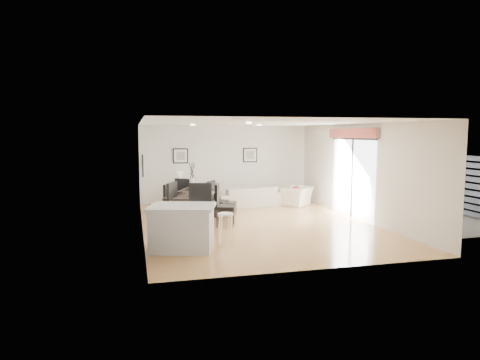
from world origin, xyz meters
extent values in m
plane|color=tan|center=(0.00, 0.00, 0.00)|extent=(8.00, 8.00, 0.00)
cube|color=silver|center=(0.00, 4.00, 1.35)|extent=(6.00, 0.04, 2.70)
cube|color=silver|center=(0.00, -4.00, 1.35)|extent=(6.00, 0.04, 2.70)
cube|color=silver|center=(-3.00, 0.00, 1.35)|extent=(0.04, 8.00, 2.70)
cube|color=silver|center=(3.00, 0.00, 1.35)|extent=(0.04, 8.00, 2.70)
cube|color=white|center=(0.00, 0.00, 2.70)|extent=(6.00, 8.00, 0.02)
imported|color=#A39684|center=(0.49, 2.74, 0.34)|extent=(2.44, 1.30, 0.68)
imported|color=#EDE6CD|center=(2.15, 2.54, 0.31)|extent=(1.28, 1.28, 0.63)
imported|color=#305323|center=(5.90, 0.04, 0.31)|extent=(0.64, 0.58, 0.63)
imported|color=#305323|center=(5.44, 1.54, 0.35)|extent=(0.45, 0.45, 0.69)
cube|color=black|center=(-1.68, 0.42, 0.80)|extent=(1.68, 2.23, 0.07)
cylinder|color=black|center=(-2.43, -0.28, 0.38)|extent=(0.08, 0.08, 0.77)
cylinder|color=black|center=(-1.73, 1.45, 0.38)|extent=(0.08, 0.08, 0.77)
cylinder|color=black|center=(-1.63, -0.61, 0.38)|extent=(0.08, 0.08, 0.77)
cylinder|color=black|center=(-0.92, 1.12, 0.38)|extent=(0.08, 0.08, 0.77)
cube|color=black|center=(-2.48, -0.08, 0.54)|extent=(0.73, 0.73, 0.09)
cube|color=black|center=(-2.26, -0.18, 0.89)|extent=(0.30, 0.52, 0.65)
cylinder|color=black|center=(-2.57, 0.20, 0.25)|extent=(0.04, 0.04, 0.50)
cylinder|color=black|center=(-2.19, 0.02, 0.25)|extent=(0.04, 0.04, 0.50)
cylinder|color=black|center=(-2.76, -0.18, 0.25)|extent=(0.04, 0.04, 0.50)
cylinder|color=black|center=(-2.38, -0.36, 0.25)|extent=(0.04, 0.04, 0.50)
cube|color=black|center=(-2.48, 0.92, 0.47)|extent=(0.64, 0.64, 0.08)
cube|color=black|center=(-2.30, 0.82, 0.77)|extent=(0.28, 0.45, 0.57)
cylinder|color=black|center=(-2.55, 1.17, 0.22)|extent=(0.04, 0.04, 0.43)
cylinder|color=black|center=(-2.22, 0.99, 0.22)|extent=(0.04, 0.04, 0.43)
cylinder|color=black|center=(-2.73, 0.84, 0.22)|extent=(0.04, 0.04, 0.43)
cylinder|color=black|center=(-2.40, 0.67, 0.22)|extent=(0.04, 0.04, 0.43)
cube|color=black|center=(-0.88, -0.08, 0.50)|extent=(0.63, 0.63, 0.09)
cube|color=black|center=(-1.09, -0.01, 0.82)|extent=(0.22, 0.50, 0.60)
cylinder|color=black|center=(-0.75, -0.33, 0.23)|extent=(0.04, 0.04, 0.46)
cylinder|color=black|center=(-1.13, -0.21, 0.23)|extent=(0.04, 0.04, 0.46)
cylinder|color=black|center=(-0.63, 0.04, 0.23)|extent=(0.04, 0.04, 0.46)
cylinder|color=black|center=(-1.00, 0.17, 0.23)|extent=(0.04, 0.04, 0.46)
cube|color=black|center=(-0.88, 0.92, 0.49)|extent=(0.67, 0.67, 0.08)
cube|color=black|center=(-1.05, 1.04, 0.79)|extent=(0.32, 0.44, 0.58)
cylinder|color=black|center=(-0.83, 0.65, 0.22)|extent=(0.04, 0.04, 0.44)
cylinder|color=black|center=(-1.14, 0.87, 0.22)|extent=(0.04, 0.04, 0.44)
cylinder|color=black|center=(-0.62, 0.97, 0.22)|extent=(0.04, 0.04, 0.44)
cylinder|color=black|center=(-0.93, 1.18, 0.22)|extent=(0.04, 0.04, 0.44)
cube|color=black|center=(-1.68, -0.91, 0.55)|extent=(0.65, 0.65, 0.10)
cube|color=black|center=(-1.63, -0.68, 0.90)|extent=(0.56, 0.18, 0.66)
cylinder|color=black|center=(-1.93, -1.08, 0.25)|extent=(0.04, 0.04, 0.50)
cylinder|color=black|center=(-1.84, -0.66, 0.25)|extent=(0.04, 0.04, 0.50)
cylinder|color=black|center=(-1.51, -1.17, 0.25)|extent=(0.04, 0.04, 0.50)
cylinder|color=black|center=(-1.42, -0.74, 0.25)|extent=(0.04, 0.04, 0.50)
cube|color=black|center=(-1.68, 1.75, 0.50)|extent=(0.69, 0.69, 0.09)
cube|color=black|center=(-1.80, 1.57, 0.82)|extent=(0.45, 0.33, 0.60)
cylinder|color=black|center=(-1.41, 1.80, 0.23)|extent=(0.04, 0.04, 0.46)
cylinder|color=black|center=(-1.62, 1.48, 0.23)|extent=(0.04, 0.04, 0.46)
cylinder|color=black|center=(-1.73, 2.02, 0.23)|extent=(0.04, 0.04, 0.46)
cylinder|color=black|center=(-1.95, 1.70, 0.23)|extent=(0.04, 0.04, 0.46)
cylinder|color=white|center=(-1.68, 0.42, 1.03)|extent=(0.14, 0.14, 0.40)
cylinder|color=black|center=(-1.34, 0.42, 0.84)|extent=(0.39, 0.39, 0.01)
cylinder|color=black|center=(-1.34, 0.42, 0.87)|extent=(0.21, 0.21, 0.06)
cylinder|color=black|center=(-1.68, 1.05, 0.84)|extent=(0.39, 0.39, 0.01)
cylinder|color=black|center=(-1.68, 1.05, 0.87)|extent=(0.21, 0.21, 0.06)
cylinder|color=black|center=(-2.02, 0.42, 0.84)|extent=(0.39, 0.39, 0.01)
cylinder|color=black|center=(-2.02, 0.42, 0.87)|extent=(0.21, 0.21, 0.06)
cylinder|color=black|center=(-1.68, -0.21, 0.84)|extent=(0.39, 0.39, 0.01)
cylinder|color=black|center=(-1.68, -0.21, 0.87)|extent=(0.21, 0.21, 0.06)
cube|color=black|center=(-0.69, 1.60, 0.19)|extent=(1.08, 0.87, 0.38)
cube|color=black|center=(-1.65, 3.66, 0.33)|extent=(0.53, 0.53, 0.67)
cylinder|color=white|center=(-1.65, 3.66, 0.77)|extent=(0.11, 0.11, 0.20)
cone|color=white|center=(-1.65, 3.66, 1.00)|extent=(0.24, 0.24, 0.26)
cube|color=#A3151D|center=(2.06, 2.45, 0.50)|extent=(0.27, 0.26, 0.29)
cube|color=silver|center=(-2.23, -2.08, 0.44)|extent=(1.45, 1.24, 0.88)
cube|color=silver|center=(-2.23, -2.08, 0.91)|extent=(1.58, 1.37, 0.06)
cylinder|color=white|center=(-1.30, -2.08, 0.71)|extent=(0.33, 0.33, 0.05)
cylinder|color=silver|center=(-1.19, -1.97, 0.35)|extent=(0.02, 0.02, 0.71)
cylinder|color=silver|center=(-1.41, -1.97, 0.35)|extent=(0.02, 0.02, 0.71)
cylinder|color=silver|center=(-1.41, -2.20, 0.35)|extent=(0.02, 0.02, 0.71)
cylinder|color=silver|center=(-1.19, -2.20, 0.35)|extent=(0.02, 0.02, 0.71)
cube|color=black|center=(-1.60, 3.97, 1.65)|extent=(0.52, 0.03, 0.52)
cube|color=white|center=(-1.60, 3.97, 1.65)|extent=(0.44, 0.04, 0.44)
cube|color=#555551|center=(-1.60, 3.97, 1.65)|extent=(0.30, 0.04, 0.30)
cube|color=black|center=(0.90, 3.97, 1.65)|extent=(0.52, 0.03, 0.52)
cube|color=white|center=(0.90, 3.97, 1.65)|extent=(0.44, 0.04, 0.44)
cube|color=#555551|center=(0.90, 3.97, 1.65)|extent=(0.30, 0.04, 0.30)
cube|color=black|center=(-2.97, -0.20, 1.65)|extent=(0.03, 0.52, 0.52)
cube|color=white|center=(-2.97, -0.20, 1.65)|extent=(0.04, 0.44, 0.44)
cube|color=#555551|center=(-2.97, -0.20, 1.65)|extent=(0.04, 0.30, 0.30)
cube|color=white|center=(2.98, 0.30, 1.12)|extent=(0.02, 2.40, 2.25)
cube|color=black|center=(2.96, 0.30, 1.12)|extent=(0.03, 0.05, 2.25)
cube|color=black|center=(2.96, 0.30, 2.27)|extent=(0.03, 2.50, 0.05)
cube|color=maroon|center=(2.92, 0.30, 2.43)|extent=(0.10, 2.70, 0.28)
plane|color=gray|center=(5.00, 0.30, 0.00)|extent=(6.00, 6.00, 0.00)
cube|color=#2F2F31|center=(6.20, 0.30, 0.90)|extent=(0.08, 5.50, 1.80)
cube|color=brown|center=(6.05, 2.70, 1.00)|extent=(0.35, 0.35, 2.00)
camera|label=1|loc=(-3.18, -10.87, 2.43)|focal=32.00mm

